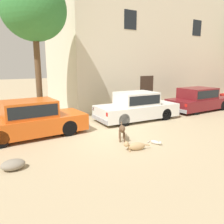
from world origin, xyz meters
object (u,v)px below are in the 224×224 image
Objects in this scene: stray_dog_spotted at (122,130)px; stray_cat at (156,142)px; parked_sedan_second at (137,106)px; stray_dog_tan at (135,146)px; acacia_tree_left at (34,10)px; parked_sedan_third at (198,99)px; parked_sedan_nearest at (31,119)px.

stray_dog_spotted reaches higher than stray_cat.
stray_dog_tan is (-2.68, -3.42, -0.56)m from parked_sedan_second.
stray_dog_tan is 0.15× the size of acacia_tree_left.
stray_dog_tan is 1.02m from stray_cat.
acacia_tree_left is at bearing 169.32° from parked_sedan_third.
parked_sedan_second is 4.97× the size of stray_dog_spotted.
stray_dog_spotted is (2.80, -2.36, -0.27)m from parked_sedan_nearest.
parked_sedan_second is at bearing 136.91° from stray_cat.
stray_dog_tan is at bearing -53.95° from parked_sedan_nearest.
stray_dog_spotted is at bearing -82.28° from stray_dog_tan.
parked_sedan_second is at bearing -111.17° from stray_dog_tan.
acacia_tree_left is at bearing 62.88° from parked_sedan_nearest.
parked_sedan_third is 7.29m from stray_cat.
stray_dog_spotted is 6.57m from acacia_tree_left.
parked_sedan_nearest is 4.86m from acacia_tree_left.
stray_cat is 7.72m from acacia_tree_left.
parked_sedan_third is 4.57× the size of stray_dog_tan.
stray_dog_spotted is at bearing -162.18° from parked_sedan_third.
stray_dog_spotted is (-7.33, -2.34, -0.27)m from parked_sedan_third.
acacia_tree_left is (0.83, 1.75, 4.46)m from parked_sedan_nearest.
stray_cat is (-6.48, -3.28, -0.64)m from parked_sedan_third.
acacia_tree_left reaches higher than stray_dog_tan.
parked_sedan_third reaches higher than stray_dog_spotted.
acacia_tree_left is (-2.81, 5.06, 5.11)m from stray_cat.
stray_dog_tan is 1.59× the size of stray_cat.
parked_sedan_third is at bearing -10.82° from acacia_tree_left.
stray_dog_spotted is 0.94× the size of stray_dog_tan.
acacia_tree_left is at bearing -124.02° from stray_dog_spotted.
parked_sedan_nearest is 10.12m from parked_sedan_third.
stray_dog_tan reaches higher than stray_cat.
stray_cat is at bearing -158.80° from stray_dog_tan.
acacia_tree_left is (-9.30, 1.78, 4.47)m from parked_sedan_third.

